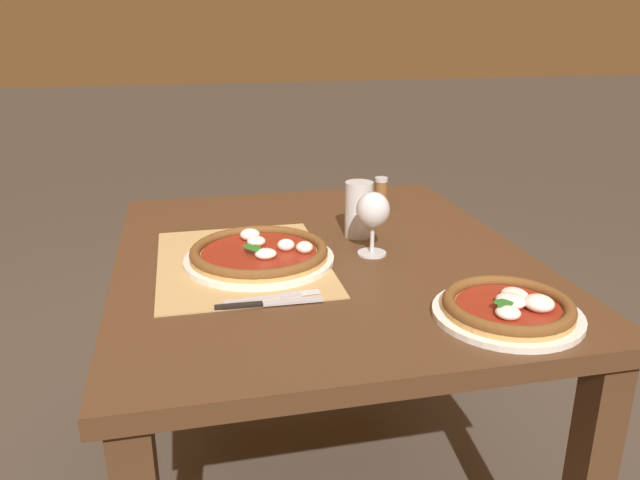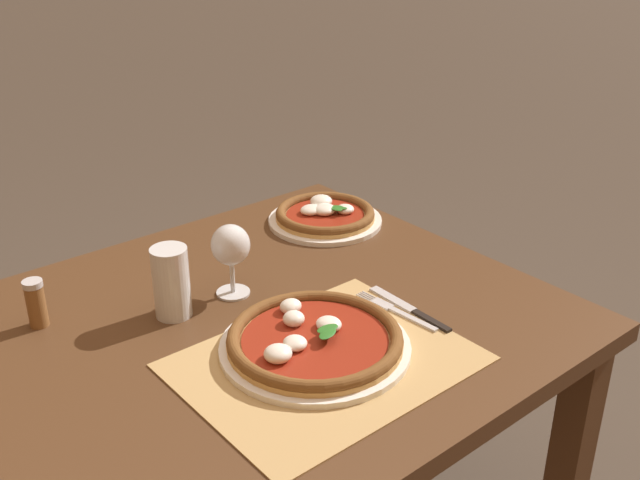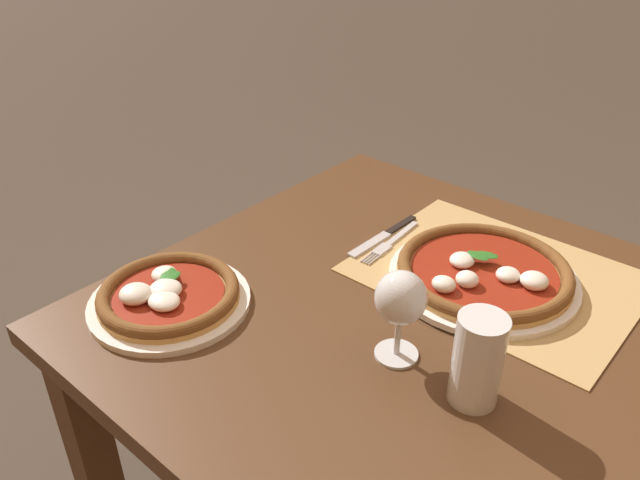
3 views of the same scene
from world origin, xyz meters
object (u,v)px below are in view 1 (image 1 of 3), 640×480
(pizza_near, at_px, (260,253))
(pepper_shaker, at_px, (381,193))
(fork, at_px, (273,297))
(knife, at_px, (269,303))
(wine_glass, at_px, (373,212))
(pizza_far, at_px, (509,308))
(pint_glass, at_px, (359,210))

(pizza_near, height_order, pepper_shaker, pepper_shaker)
(fork, height_order, knife, knife)
(fork, bearing_deg, wine_glass, 126.82)
(fork, bearing_deg, pepper_shaker, 143.90)
(pizza_far, relative_size, wine_glass, 1.83)
(pizza_near, distance_m, pepper_shaker, 0.54)
(wine_glass, bearing_deg, pint_glass, 178.05)
(pizza_near, distance_m, wine_glass, 0.28)
(knife, xyz_separation_m, pepper_shaker, (-0.59, 0.42, 0.04))
(wine_glass, relative_size, pint_glass, 1.07)
(knife, bearing_deg, pepper_shaker, 144.43)
(pint_glass, bearing_deg, pizza_near, -64.60)
(pizza_near, distance_m, pizza_far, 0.57)
(pizza_far, bearing_deg, wine_glass, -157.89)
(knife, height_order, pepper_shaker, pepper_shaker)
(wine_glass, relative_size, knife, 0.72)
(pizza_far, bearing_deg, pint_glass, -163.83)
(knife, bearing_deg, pizza_near, 177.15)
(pizza_far, distance_m, pepper_shaker, 0.74)
(pepper_shaker, bearing_deg, pizza_near, -49.30)
(wine_glass, xyz_separation_m, fork, (0.20, -0.27, -0.10))
(pizza_near, xyz_separation_m, pepper_shaker, (-0.35, 0.41, 0.03))
(pizza_far, height_order, pepper_shaker, pepper_shaker)
(wine_glass, height_order, pint_glass, wine_glass)
(fork, bearing_deg, pint_glass, 140.88)
(pizza_far, relative_size, fork, 1.42)
(pizza_far, xyz_separation_m, fork, (-0.18, -0.43, -0.01))
(pizza_far, bearing_deg, knife, -108.94)
(pizza_near, bearing_deg, fork, -0.16)
(pizza_far, bearing_deg, pepper_shaker, -178.56)
(pint_glass, xyz_separation_m, pepper_shaker, (-0.22, 0.13, -0.02))
(fork, relative_size, knife, 0.93)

